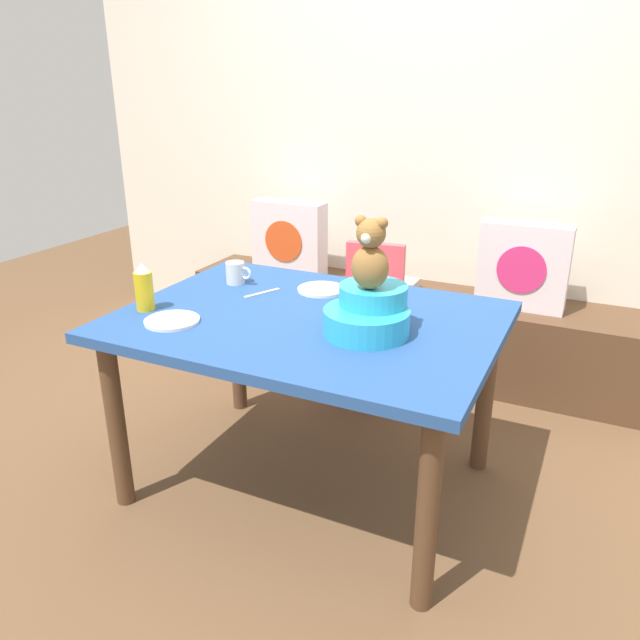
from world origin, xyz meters
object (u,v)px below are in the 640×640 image
(pillow_floral_right, at_px, (523,266))
(highchair, at_px, (369,301))
(dining_table, at_px, (309,339))
(dinner_plate_far, at_px, (172,321))
(ketchup_bottle, at_px, (144,288))
(pillow_floral_left, at_px, (289,239))
(infant_seat_teal, at_px, (369,313))
(coffee_mug, at_px, (236,273))
(dinner_plate_near, at_px, (321,289))
(book_stack, at_px, (400,284))
(teddy_bear, at_px, (370,255))

(pillow_floral_right, bearing_deg, highchair, -148.29)
(dining_table, height_order, dinner_plate_far, dinner_plate_far)
(pillow_floral_right, xyz_separation_m, dinner_plate_far, (-1.02, -1.51, 0.07))
(ketchup_bottle, bearing_deg, highchair, 63.21)
(pillow_floral_right, bearing_deg, pillow_floral_left, 180.00)
(pillow_floral_left, distance_m, pillow_floral_right, 1.34)
(infant_seat_teal, xyz_separation_m, ketchup_bottle, (-0.85, -0.16, 0.02))
(dining_table, xyz_separation_m, coffee_mug, (-0.46, 0.22, 0.14))
(coffee_mug, bearing_deg, pillow_floral_left, 105.79)
(pillow_floral_left, distance_m, coffee_mug, 1.07)
(dinner_plate_far, bearing_deg, ketchup_bottle, 159.69)
(pillow_floral_left, relative_size, highchair, 0.56)
(ketchup_bottle, distance_m, dinner_plate_near, 0.71)
(book_stack, distance_m, teddy_bear, 1.45)
(ketchup_bottle, relative_size, coffee_mug, 1.54)
(pillow_floral_right, xyz_separation_m, infant_seat_teal, (-0.34, -1.29, 0.13))
(dinner_plate_near, bearing_deg, ketchup_bottle, -136.01)
(book_stack, height_order, highchair, highchair)
(pillow_floral_right, height_order, book_stack, pillow_floral_right)
(pillow_floral_left, height_order, ketchup_bottle, ketchup_bottle)
(dinner_plate_near, bearing_deg, pillow_floral_right, 54.39)
(highchair, relative_size, ketchup_bottle, 4.27)
(dining_table, bearing_deg, highchair, 95.22)
(dining_table, bearing_deg, ketchup_bottle, -161.10)
(book_stack, relative_size, ketchup_bottle, 1.08)
(pillow_floral_right, distance_m, dining_table, 1.38)
(highchair, xyz_separation_m, coffee_mug, (-0.38, -0.60, 0.27))
(infant_seat_teal, bearing_deg, pillow_floral_left, 127.93)
(pillow_floral_left, bearing_deg, dinner_plate_near, -55.13)
(pillow_floral_right, height_order, coffee_mug, pillow_floral_right)
(pillow_floral_left, bearing_deg, coffee_mug, -74.21)
(coffee_mug, bearing_deg, highchair, 57.63)
(pillow_floral_right, xyz_separation_m, coffee_mug, (-1.06, -1.02, 0.11))
(pillow_floral_right, height_order, dinner_plate_near, pillow_floral_right)
(pillow_floral_right, bearing_deg, coffee_mug, -135.99)
(book_stack, xyz_separation_m, teddy_bear, (0.31, -1.31, 0.53))
(ketchup_bottle, distance_m, dinner_plate_far, 0.20)
(teddy_bear, height_order, dinner_plate_far, teddy_bear)
(book_stack, height_order, ketchup_bottle, ketchup_bottle)
(book_stack, height_order, dinner_plate_near, dinner_plate_near)
(teddy_bear, bearing_deg, pillow_floral_left, 127.92)
(pillow_floral_right, bearing_deg, book_stack, 178.17)
(pillow_floral_left, bearing_deg, teddy_bear, -52.08)
(ketchup_bottle, relative_size, dinner_plate_far, 0.92)
(dinner_plate_near, bearing_deg, dining_table, -73.82)
(dinner_plate_near, bearing_deg, pillow_floral_left, 124.87)
(book_stack, bearing_deg, dinner_plate_far, -103.36)
(pillow_floral_left, relative_size, teddy_bear, 1.76)
(dining_table, height_order, teddy_bear, teddy_bear)
(book_stack, relative_size, dinner_plate_near, 1.00)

